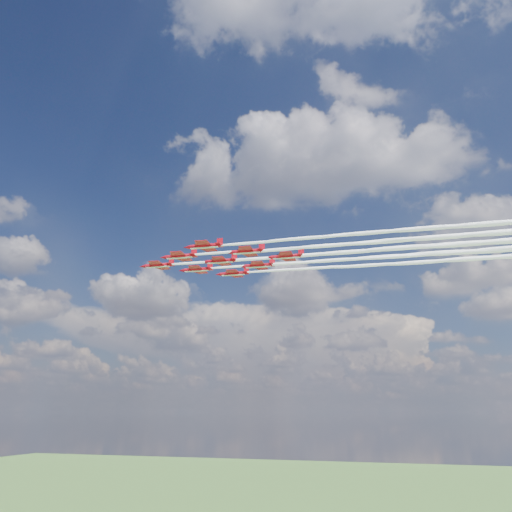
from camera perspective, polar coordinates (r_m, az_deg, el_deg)
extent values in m
cylinder|color=red|center=(146.20, -11.14, -1.06)|extent=(7.82, 1.59, 1.07)
cone|color=red|center=(148.23, -12.85, -1.17)|extent=(2.01, 1.20, 1.07)
cone|color=red|center=(144.42, -9.49, -0.94)|extent=(1.52, 1.07, 0.97)
ellipsoid|color=black|center=(147.12, -11.82, -0.94)|extent=(2.07, 1.02, 0.69)
cube|color=red|center=(145.99, -10.97, -1.06)|extent=(3.71, 9.12, 0.14)
cube|color=red|center=(144.68, -9.74, -0.96)|extent=(1.59, 3.58, 0.12)
cube|color=red|center=(144.85, -9.65, -0.63)|extent=(1.56, 0.24, 1.75)
cube|color=white|center=(146.07, -11.15, -1.24)|extent=(7.32, 1.37, 0.12)
cylinder|color=red|center=(136.65, -8.71, -0.03)|extent=(7.82, 1.59, 1.07)
cone|color=red|center=(138.49, -10.57, -0.17)|extent=(2.01, 1.20, 1.07)
cone|color=red|center=(135.05, -6.91, 0.10)|extent=(1.52, 1.07, 0.97)
ellipsoid|color=black|center=(137.50, -9.45, 0.09)|extent=(2.07, 1.02, 0.69)
cube|color=red|center=(136.46, -8.52, -0.04)|extent=(3.71, 9.12, 0.14)
cube|color=red|center=(135.28, -7.18, 0.08)|extent=(1.59, 3.58, 0.12)
cube|color=red|center=(135.48, -7.09, 0.44)|extent=(1.56, 0.24, 1.75)
cube|color=white|center=(136.51, -8.72, -0.23)|extent=(7.32, 1.37, 0.12)
cylinder|color=red|center=(148.75, -6.78, -1.55)|extent=(7.82, 1.59, 1.07)
cone|color=red|center=(150.44, -8.52, -1.66)|extent=(2.01, 1.20, 1.07)
cone|color=red|center=(147.28, -5.12, -1.44)|extent=(1.52, 1.07, 0.97)
ellipsoid|color=black|center=(149.53, -7.48, -1.43)|extent=(2.07, 1.02, 0.69)
cube|color=red|center=(148.57, -6.61, -1.56)|extent=(3.71, 9.12, 0.14)
cube|color=red|center=(147.49, -5.37, -1.46)|extent=(1.59, 3.58, 0.12)
cube|color=red|center=(147.67, -5.29, -1.13)|extent=(1.56, 0.24, 1.75)
cube|color=white|center=(148.61, -6.79, -1.73)|extent=(7.32, 1.37, 0.12)
cylinder|color=red|center=(127.43, -5.91, 1.15)|extent=(7.82, 1.59, 1.07)
cone|color=red|center=(129.05, -7.95, 0.98)|extent=(2.01, 1.20, 1.07)
cone|color=red|center=(126.06, -3.95, 1.30)|extent=(1.52, 1.07, 0.97)
ellipsoid|color=black|center=(128.20, -6.73, 1.27)|extent=(2.07, 1.02, 0.69)
cube|color=red|center=(127.26, -5.71, 1.14)|extent=(3.71, 9.12, 0.14)
cube|color=red|center=(126.25, -4.25, 1.28)|extent=(1.59, 3.58, 0.12)
cube|color=red|center=(126.48, -4.16, 1.66)|extent=(1.56, 0.24, 1.75)
cube|color=white|center=(127.28, -5.92, 0.94)|extent=(7.32, 1.37, 0.12)
cylinder|color=red|center=(139.67, -4.11, -0.57)|extent=(7.82, 1.59, 1.07)
cone|color=red|center=(141.15, -5.99, -0.70)|extent=(2.01, 1.20, 1.07)
cone|color=red|center=(138.42, -2.31, -0.45)|extent=(1.52, 1.07, 0.97)
ellipsoid|color=black|center=(140.37, -4.86, -0.46)|extent=(2.07, 1.02, 0.69)
cube|color=red|center=(139.51, -3.92, -0.58)|extent=(3.71, 9.12, 0.14)
cube|color=red|center=(138.59, -2.58, -0.47)|extent=(1.59, 3.58, 0.12)
cube|color=red|center=(138.80, -2.49, -0.12)|extent=(1.56, 0.24, 1.75)
cube|color=white|center=(139.53, -4.11, -0.77)|extent=(7.32, 1.37, 0.12)
cylinder|color=red|center=(152.13, -2.60, -2.02)|extent=(7.82, 1.59, 1.07)
cone|color=red|center=(153.49, -4.34, -2.12)|extent=(2.01, 1.20, 1.07)
cone|color=red|center=(150.98, -0.93, -1.91)|extent=(1.52, 1.07, 0.97)
ellipsoid|color=black|center=(152.77, -3.29, -1.90)|extent=(2.07, 1.02, 0.69)
cube|color=red|center=(151.99, -2.42, -2.02)|extent=(3.71, 9.12, 0.14)
cube|color=red|center=(151.14, -1.18, -1.93)|extent=(1.59, 3.58, 0.12)
cube|color=red|center=(151.33, -1.11, -1.60)|extent=(1.56, 0.24, 1.75)
cube|color=white|center=(152.00, -2.60, -2.19)|extent=(7.32, 1.37, 0.12)
cylinder|color=red|center=(130.98, -1.07, 0.53)|extent=(7.82, 1.59, 1.07)
cone|color=red|center=(132.22, -3.11, 0.38)|extent=(2.01, 1.20, 1.07)
cone|color=red|center=(129.97, 0.88, 0.68)|extent=(1.52, 1.07, 0.97)
ellipsoid|color=black|center=(131.59, -1.89, 0.65)|extent=(2.07, 1.02, 0.69)
cube|color=red|center=(130.85, -0.86, 0.53)|extent=(3.71, 9.12, 0.14)
cube|color=red|center=(130.12, 0.59, 0.66)|extent=(1.59, 3.58, 0.12)
cube|color=red|center=(130.35, 0.67, 1.03)|extent=(1.56, 0.24, 1.75)
cube|color=white|center=(130.83, -1.07, 0.33)|extent=(7.32, 1.37, 0.12)
cylinder|color=red|center=(143.56, 0.27, -1.09)|extent=(7.82, 1.59, 1.07)
cone|color=red|center=(144.68, -1.60, -1.21)|extent=(2.01, 1.20, 1.07)
cone|color=red|center=(142.64, 2.06, -0.97)|extent=(1.52, 1.07, 0.97)
ellipsoid|color=black|center=(144.11, -0.48, -0.97)|extent=(2.07, 1.02, 0.69)
cube|color=red|center=(143.44, 0.46, -1.09)|extent=(3.71, 9.12, 0.14)
cube|color=red|center=(142.77, 1.79, -0.99)|extent=(1.59, 3.58, 0.12)
cube|color=red|center=(142.98, 1.86, -0.65)|extent=(1.56, 0.24, 1.75)
cube|color=white|center=(143.42, 0.27, -1.27)|extent=(7.32, 1.37, 0.12)
cylinder|color=red|center=(135.43, 3.49, -0.05)|extent=(7.82, 1.59, 1.07)
cone|color=red|center=(136.29, 1.48, -0.19)|extent=(2.01, 1.20, 1.07)
cone|color=red|center=(134.77, 5.40, 0.09)|extent=(1.52, 1.07, 0.97)
ellipsoid|color=black|center=(135.89, 2.68, 0.07)|extent=(2.07, 1.02, 0.69)
cube|color=red|center=(135.34, 3.69, -0.05)|extent=(3.71, 9.12, 0.14)
cube|color=red|center=(134.86, 5.11, 0.07)|extent=(1.59, 3.58, 0.12)
cube|color=red|center=(135.10, 5.18, 0.43)|extent=(1.56, 0.24, 1.75)
cube|color=white|center=(135.29, 3.49, -0.24)|extent=(7.32, 1.37, 0.12)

